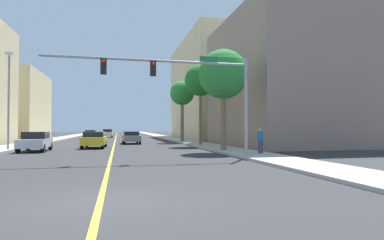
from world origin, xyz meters
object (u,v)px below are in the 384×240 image
at_px(traffic_signal_mast, 184,80).
at_px(palm_mid, 200,81).
at_px(street_lamp, 9,95).
at_px(pedestrian, 260,141).
at_px(car_yellow, 94,139).
at_px(car_gray, 131,137).
at_px(palm_far, 182,94).
at_px(car_silver, 35,141).
at_px(palm_near, 223,75).
at_px(car_white, 108,133).
at_px(car_green, 91,134).

distance_m(traffic_signal_mast, palm_mid, 13.83).
distance_m(street_lamp, pedestrian, 19.52).
bearing_deg(traffic_signal_mast, car_yellow, 115.58).
height_order(palm_mid, car_yellow, palm_mid).
bearing_deg(car_gray, palm_mid, -44.67).
bearing_deg(palm_far, street_lamp, -144.92).
distance_m(car_silver, car_yellow, 5.21).
bearing_deg(car_yellow, pedestrian, -41.77).
bearing_deg(pedestrian, palm_near, 150.07).
relative_size(car_yellow, pedestrian, 2.72).
xyz_separation_m(traffic_signal_mast, car_gray, (-2.23, 19.07, -3.79)).
distance_m(palm_mid, car_white, 33.57).
distance_m(palm_mid, car_gray, 10.61).
distance_m(street_lamp, car_white, 35.66).
relative_size(traffic_signal_mast, street_lamp, 1.52).
relative_size(car_silver, car_yellow, 0.90).
height_order(palm_near, car_gray, palm_near).
xyz_separation_m(street_lamp, palm_mid, (16.33, 3.33, 2.13)).
height_order(street_lamp, car_green, street_lamp).
relative_size(street_lamp, car_white, 1.87).
distance_m(palm_far, car_white, 26.05).
bearing_deg(car_green, traffic_signal_mast, -77.48).
distance_m(palm_near, pedestrian, 6.18).
relative_size(palm_mid, pedestrian, 4.88).
distance_m(palm_near, palm_mid, 7.97).
bearing_deg(traffic_signal_mast, car_gray, 96.68).
bearing_deg(palm_mid, car_white, 107.44).
height_order(palm_far, car_gray, palm_far).
relative_size(palm_mid, car_white, 1.97).
height_order(palm_near, car_white, palm_near).
bearing_deg(street_lamp, car_silver, -21.87).
xyz_separation_m(street_lamp, palm_far, (16.05, 11.27, 1.66)).
bearing_deg(traffic_signal_mast, palm_near, 51.49).
relative_size(palm_near, palm_mid, 0.95).
bearing_deg(palm_near, palm_mid, 88.02).
xyz_separation_m(car_green, car_yellow, (2.43, -25.97, 0.02)).
xyz_separation_m(palm_mid, car_green, (-12.47, 24.97, -5.75)).
relative_size(car_green, car_silver, 1.13).
bearing_deg(palm_mid, palm_far, 91.98).
relative_size(street_lamp, car_green, 1.68).
height_order(car_gray, car_yellow, car_yellow).
bearing_deg(car_white, palm_far, -66.96).
distance_m(palm_mid, palm_far, 7.96).
xyz_separation_m(palm_far, car_white, (-9.64, 23.62, -5.23)).
distance_m(palm_near, car_silver, 15.22).
xyz_separation_m(traffic_signal_mast, palm_near, (4.03, 5.06, 1.27)).
relative_size(palm_near, car_gray, 1.70).
bearing_deg(palm_far, car_green, 125.61).
relative_size(car_gray, car_green, 0.99).
bearing_deg(street_lamp, car_green, 82.23).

